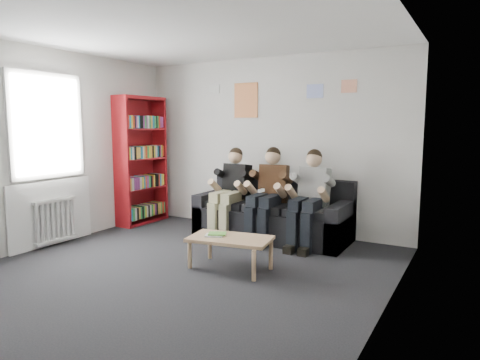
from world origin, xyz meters
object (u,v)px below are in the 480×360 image
object	(u,v)px
person_middle	(267,195)
sofa	(273,216)
bookshelf	(142,160)
coffee_table	(230,241)
person_right	(309,199)
person_left	(230,192)

from	to	relation	value
person_middle	sofa	bearing A→B (deg)	80.22
sofa	person_middle	bearing A→B (deg)	-90.00
bookshelf	coffee_table	xyz separation A→B (m)	(2.53, -1.31, -0.74)
sofa	bookshelf	xyz separation A→B (m)	(-2.36, -0.21, 0.75)
sofa	person_middle	xyz separation A→B (m)	(0.00, -0.20, 0.36)
person_middle	person_right	distance (m)	0.63
sofa	person_left	world-z (taller)	person_left
sofa	person_right	xyz separation A→B (m)	(0.63, -0.20, 0.35)
sofa	person_right	distance (m)	0.75
sofa	person_middle	world-z (taller)	person_middle
bookshelf	person_left	xyz separation A→B (m)	(1.73, 0.01, -0.40)
person_middle	coffee_table	bearing A→B (deg)	-92.49
person_left	person_middle	world-z (taller)	person_middle
bookshelf	coffee_table	distance (m)	2.94
person_middle	person_right	size ratio (longest dim) A/B	1.01
sofa	bookshelf	distance (m)	2.48
person_right	coffee_table	bearing A→B (deg)	-106.92
sofa	coffee_table	xyz separation A→B (m)	(0.17, -1.53, 0.02)
person_left	coffee_table	bearing A→B (deg)	-56.72
coffee_table	person_left	distance (m)	1.58
bookshelf	person_left	bearing A→B (deg)	1.51
sofa	coffee_table	world-z (taller)	sofa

